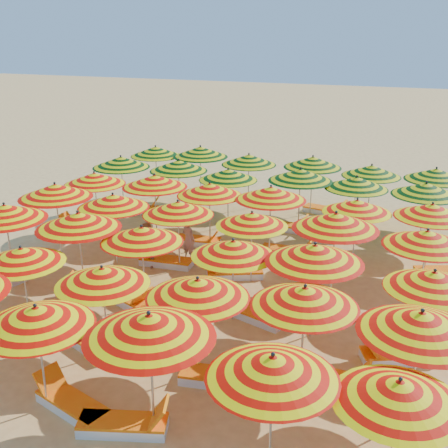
{
  "coord_description": "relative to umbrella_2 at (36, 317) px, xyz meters",
  "views": [
    {
      "loc": [
        5.65,
        -14.72,
        7.38
      ],
      "look_at": [
        0.0,
        0.5,
        1.6
      ],
      "focal_mm": 45.0,
      "sensor_mm": 36.0,
      "label": 1
    }
  ],
  "objects": [
    {
      "name": "ground",
      "position": [
        1.05,
        7.03,
        -2.09
      ],
      "size": [
        120.0,
        120.0,
        0.0
      ],
      "primitive_type": "plane",
      "color": "#EAB868",
      "rests_on": "ground"
    },
    {
      "name": "umbrella_2",
      "position": [
        0.0,
        0.0,
        0.0
      ],
      "size": [
        2.56,
        2.56,
        2.38
      ],
      "color": "silver",
      "rests_on": "ground"
    },
    {
      "name": "umbrella_3",
      "position": [
        2.35,
        0.16,
        0.18
      ],
      "size": [
        2.7,
        2.7,
        2.58
      ],
      "color": "silver",
      "rests_on": "ground"
    },
    {
      "name": "umbrella_4",
      "position": [
        4.72,
        -0.06,
        0.01
      ],
      "size": [
        2.47,
        2.47,
        2.38
      ],
      "color": "silver",
      "rests_on": "ground"
    },
    {
      "name": "umbrella_5",
      "position": [
        6.7,
        0.16,
        -0.11
      ],
      "size": [
        2.45,
        2.45,
        2.25
      ],
      "color": "silver",
      "rests_on": "ground"
    },
    {
      "name": "umbrella_7",
      "position": [
        -2.45,
        2.56,
        -0.1
      ],
      "size": [
        2.4,
        2.4,
        2.26
      ],
      "color": "silver",
      "rests_on": "ground"
    },
    {
      "name": "umbrella_8",
      "position": [
        0.11,
        2.17,
        -0.07
      ],
      "size": [
        2.43,
        2.43,
        2.3
      ],
      "color": "silver",
      "rests_on": "ground"
    },
    {
      "name": "umbrella_9",
      "position": [
        2.44,
        2.19,
        0.01
      ],
      "size": [
        2.46,
        2.46,
        2.39
      ],
      "color": "silver",
      "rests_on": "ground"
    },
    {
      "name": "umbrella_10",
      "position": [
        4.66,
        2.57,
        0.03
      ],
      "size": [
        2.93,
        2.93,
        2.41
      ],
      "color": "silver",
      "rests_on": "ground"
    },
    {
      "name": "umbrella_11",
      "position": [
        6.93,
        2.13,
        0.1
      ],
      "size": [
        3.1,
        3.1,
        2.49
      ],
      "color": "silver",
      "rests_on": "ground"
    },
    {
      "name": "umbrella_12",
      "position": [
        -4.65,
        4.59,
        0.15
      ],
      "size": [
        2.67,
        2.67,
        2.54
      ],
      "color": "silver",
      "rests_on": "ground"
    },
    {
      "name": "umbrella_13",
      "position": [
        -2.24,
        4.71,
        0.14
      ],
      "size": [
        2.96,
        2.96,
        2.54
      ],
      "color": "silver",
      "rests_on": "ground"
    },
    {
      "name": "umbrella_14",
      "position": [
        -0.24,
        4.68,
        -0.0
      ],
      "size": [
        2.41,
        2.41,
        2.38
      ],
      "color": "silver",
      "rests_on": "ground"
    },
    {
      "name": "umbrella_15",
      "position": [
        2.33,
        4.74,
        -0.06
      ],
      "size": [
        2.83,
        2.83,
        2.31
      ],
      "color": "silver",
      "rests_on": "ground"
    },
    {
      "name": "umbrella_16",
      "position": [
        4.43,
        4.65,
        0.14
      ],
      "size": [
        2.41,
        2.41,
        2.53
      ],
      "color": "silver",
      "rests_on": "ground"
    },
    {
      "name": "umbrella_17",
      "position": [
        7.14,
        4.49,
        -0.04
      ],
      "size": [
        2.86,
        2.86,
        2.33
      ],
      "color": "silver",
      "rests_on": "ground"
    },
    {
      "name": "umbrella_18",
      "position": [
        -4.61,
        6.93,
        0.16
      ],
      "size": [
        3.12,
        3.12,
        2.56
      ],
      "color": "silver",
      "rests_on": "ground"
    },
    {
      "name": "umbrella_19",
      "position": [
        -2.46,
        6.94,
        0.03
      ],
      "size": [
        2.97,
        2.97,
        2.42
      ],
      "color": "silver",
      "rests_on": "ground"
    },
    {
      "name": "umbrella_20",
      "position": [
        -0.32,
        7.16,
        -0.02
      ],
      "size": [
        2.93,
        2.93,
        2.35
      ],
      "color": "silver",
      "rests_on": "ground"
    },
    {
      "name": "umbrella_21",
      "position": [
        2.06,
        7.16,
        -0.1
      ],
      "size": [
        2.56,
        2.56,
        2.27
      ],
      "color": "silver",
      "rests_on": "ground"
    },
    {
      "name": "umbrella_22",
      "position": [
        4.51,
        7.1,
        0.16
      ],
      "size": [
        3.13,
        3.13,
        2.56
      ],
      "color": "silver",
      "rests_on": "ground"
    },
    {
      "name": "umbrella_23",
      "position": [
        6.92,
        6.92,
        0.04
      ],
      "size": [
        2.31,
        2.31,
        2.42
      ],
      "color": "silver",
      "rests_on": "ground"
    },
    {
      "name": "umbrella_24",
      "position": [
        -4.6,
        9.21,
        0.0
      ],
      "size": [
        2.95,
        2.95,
        2.38
      ],
      "color": "silver",
      "rests_on": "ground"
    },
    {
      "name": "umbrella_25",
      "position": [
        -2.27,
        9.43,
        0.07
      ],
      "size": [
        3.05,
        3.05,
        2.46
      ],
      "color": "silver",
      "rests_on": "ground"
    },
    {
      "name": "umbrella_26",
      "position": [
        -0.13,
        9.31,
        0.01
      ],
      "size": [
        2.56,
        2.56,
        2.38
      ],
      "color": "silver",
      "rests_on": "ground"
    },
    {
      "name": "umbrella_27",
      "position": [
        2.02,
        9.33,
        0.09
      ],
      "size": [
        2.55,
        2.55,
        2.48
      ],
      "color": "silver",
      "rests_on": "ground"
    },
    {
      "name": "umbrella_28",
      "position": [
        4.79,
        9.41,
        -0.06
      ],
      "size": [
        2.4,
        2.4,
        2.3
      ],
      "color": "silver",
      "rests_on": "ground"
    },
    {
      "name": "umbrella_29",
      "position": [
        7.0,
        9.51,
        0.01
      ],
      "size": [
        2.65,
        2.65,
        2.39
      ],
      "color": "silver",
      "rests_on": "ground"
    },
    {
      "name": "umbrella_30",
      "position": [
        -4.89,
        11.6,
        0.07
      ],
      "size": [
        3.07,
        3.07,
        2.45
      ],
      "color": "silver",
      "rests_on": "ground"
    },
    {
      "name": "umbrella_31",
      "position": [
        -2.49,
        11.93,
        0.05
      ],
      "size": [
        2.4,
        2.4,
        2.43
      ],
      "color": "silver",
      "rests_on": "ground"
    },
    {
      "name": "umbrella_32",
      "position": [
        -0.27,
        11.53,
        -0.02
      ],
      "size": [
        2.56,
        2.56,
        2.35
      ],
      "color": "silver",
      "rests_on": "ground"
    },
    {
      "name": "umbrella_33",
      "position": [
        2.41,
        11.91,
        0.12
      ],
      "size": [
        3.07,
        3.07,
        2.51
      ],
      "color": "silver",
      "rests_on": "ground"
    },
    {
      "name": "umbrella_34",
      "position": [
        4.43,
        11.91,
        0.01
      ],
      "size": [
        2.38,
        2.38,
        2.39
      ],
      "color": "silver",
      "rests_on": "ground"
    },
    {
      "name": "umbrella_35",
      "position": [
        6.75,
        11.78,
        0.04
      ],
      "size": [
        2.92,
        2.92,
        2.43
      ],
      "color": "silver",
      "rests_on": "ground"
    },
    {
      "name": "umbrella_36",
      "position": [
        -4.67,
        14.22,
        -0.01
      ],
      "size": [
        2.87,
        2.87,
        2.37
      ],
      "color": "silver",
      "rests_on": "ground"
    },
    {
      "name": "umbrella_37",
      "position": [
        -2.52,
        14.25,
        0.13
      ],
      "size": [
        2.64,
        2.64,
        2.52
      ],
      "color": "silver",
      "rests_on": "ground"
    },
    {
      "name": "umbrella_38",
      "position": [
        -0.23,
        13.95,
        0.03
      ],
      "size": [
        2.56,
        2.56,
        2.41
      ],
      "color": "silver",
      "rests_on": "ground"
    },
    {
      "name": "umbrella_39",
      "position": [
        2.38,
        14.21,
        0.08
      ],
      "size": [
        3.07,
        3.07,
        2.47
      ],
      "color": "silver",
      "rests_on": "ground"
    },
    {
      "name": "umbrella_40",
      "position": [
        4.73,
        13.84,
        0.02
      ],
      "size": [
        2.67,
        2.67,
        2.4
      ],
      "color": "silver",
      "rests_on": "ground"
    },
    {
      "name": "umbrella_41",
      "position": [
        7.05,
        13.97,
        0.06
      ],
      "size": [
        2.98,
        2.98,
        2.44
      ],
      "color": "silver",
      "rests_on": "ground"
    },
    {
      "name": "lounger_1",
      "position": [
        0.5,
        0.11,
        -1.94
      ],
      "size": [
        1.83,
        1.08,
        0.69
      ],
      "rotation": [
        0.0,
        0.0,
        2.83
      ],
      "color": "white",
      "rests_on": "ground"
    },
    {
      "name": "lounger_2",
      "position": [
        1.85,
        -0.06,
        -1.94
      ],
      "size": [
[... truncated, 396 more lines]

